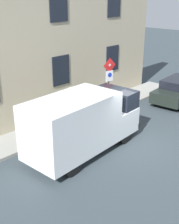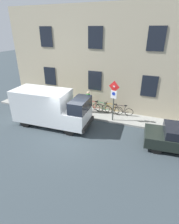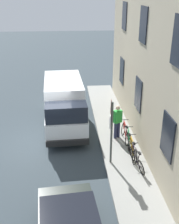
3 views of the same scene
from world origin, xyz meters
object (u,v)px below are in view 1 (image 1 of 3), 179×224
(delivery_van, at_px, (83,122))
(bicycle_orange, at_px, (91,102))
(bicycle_black, at_px, (100,98))
(pedestrian, at_px, (71,102))
(bicycle_green, at_px, (81,105))
(bicycle_red, at_px, (70,109))
(sign_post_stacked, at_px, (109,77))
(parked_hatchback, at_px, (179,89))

(delivery_van, bearing_deg, bicycle_orange, 36.73)
(bicycle_black, bearing_deg, pedestrian, -0.19)
(bicycle_green, relative_size, bicycle_red, 1.00)
(bicycle_red, bearing_deg, bicycle_orange, -179.65)
(sign_post_stacked, bearing_deg, bicycle_green, 46.30)
(sign_post_stacked, height_order, bicycle_black, sign_post_stacked)
(sign_post_stacked, xyz_separation_m, bicycle_red, (1.04, 1.87, -1.53))
(bicycle_orange, relative_size, bicycle_green, 1.00)
(parked_hatchback, height_order, bicycle_orange, parked_hatchback)
(bicycle_black, bearing_deg, parked_hatchback, 136.83)
(parked_hatchback, xyz_separation_m, bicycle_red, (2.80, 6.34, -0.22))
(bicycle_orange, bearing_deg, bicycle_red, 1.61)
(bicycle_red, distance_m, pedestrian, 0.72)
(parked_hatchback, bearing_deg, delivery_van, -3.76)
(bicycle_green, height_order, bicycle_red, same)
(parked_hatchback, relative_size, bicycle_black, 2.41)
(pedestrian, bearing_deg, delivery_van, -151.93)
(sign_post_stacked, height_order, bicycle_green, sign_post_stacked)
(delivery_van, distance_m, pedestrian, 3.15)
(pedestrian, bearing_deg, bicycle_green, -8.27)
(delivery_van, relative_size, bicycle_green, 3.15)
(parked_hatchback, xyz_separation_m, bicycle_green, (2.80, 5.56, -0.22))
(sign_post_stacked, height_order, bicycle_orange, sign_post_stacked)
(sign_post_stacked, xyz_separation_m, parked_hatchback, (-1.76, -4.46, -1.30))
(delivery_van, xyz_separation_m, pedestrian, (2.59, -1.77, -0.26))
(sign_post_stacked, height_order, pedestrian, sign_post_stacked)
(pedestrian, bearing_deg, bicycle_orange, -16.19)
(delivery_van, xyz_separation_m, bicycle_red, (2.96, -2.05, -0.82))
(parked_hatchback, distance_m, bicycle_black, 4.89)
(bicycle_green, bearing_deg, bicycle_orange, -173.04)
(bicycle_black, relative_size, pedestrian, 1.00)
(sign_post_stacked, height_order, bicycle_red, sign_post_stacked)
(delivery_van, bearing_deg, parked_hatchback, -1.56)
(bicycle_orange, bearing_deg, pedestrian, 12.96)
(bicycle_black, relative_size, bicycle_red, 1.00)
(bicycle_orange, distance_m, bicycle_green, 0.78)
(bicycle_black, height_order, bicycle_green, same)
(delivery_van, bearing_deg, bicycle_black, 31.36)
(sign_post_stacked, bearing_deg, bicycle_black, -24.03)
(bicycle_orange, bearing_deg, parked_hatchback, 151.24)
(bicycle_black, distance_m, pedestrian, 2.70)
(pedestrian, bearing_deg, bicycle_red, 25.62)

